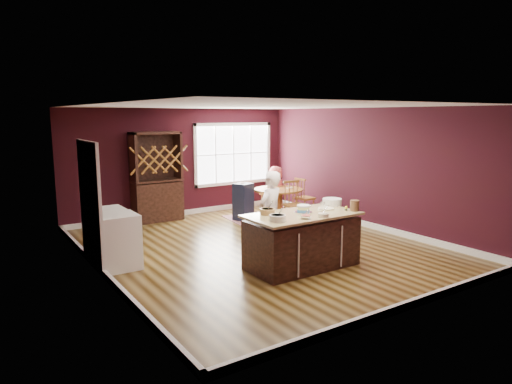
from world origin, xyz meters
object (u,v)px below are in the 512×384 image
at_px(dining_table, 278,197).
at_px(toddler, 245,187).
at_px(seated_woman, 276,190).
at_px(dryer, 107,234).
at_px(chair_south, 295,203).
at_px(hutch, 157,177).
at_px(washer, 118,242).
at_px(layer_cake, 303,209).
at_px(chair_north, 271,192).
at_px(high_chair, 243,201).
at_px(chair_east, 305,196).
at_px(baker, 270,214).
at_px(kitchen_island, 302,242).

height_order(dining_table, toddler, toddler).
relative_size(seated_woman, dryer, 1.38).
xyz_separation_m(chair_south, seated_woman, (0.31, 1.18, 0.11)).
bearing_deg(hutch, washer, -122.23).
distance_m(dining_table, layer_cake, 3.56).
relative_size(toddler, washer, 0.28).
height_order(layer_cake, chair_north, chair_north).
distance_m(seated_woman, hutch, 3.01).
height_order(chair_north, hutch, hutch).
bearing_deg(dryer, high_chair, 18.49).
xyz_separation_m(chair_east, hutch, (-3.36, 1.48, 0.58)).
xyz_separation_m(dining_table, layer_cake, (-1.74, -3.07, 0.45)).
relative_size(baker, washer, 1.69).
bearing_deg(chair_east, hutch, 61.29).
height_order(kitchen_island, chair_east, chair_east).
height_order(chair_north, seated_woman, seated_woman).
relative_size(dining_table, baker, 0.77).
xyz_separation_m(baker, washer, (-2.51, 0.85, -0.32)).
bearing_deg(high_chair, chair_east, -32.18).
xyz_separation_m(dining_table, chair_south, (-0.07, -0.74, -0.01)).
height_order(kitchen_island, layer_cake, layer_cake).
bearing_deg(washer, chair_south, 9.99).
bearing_deg(toddler, layer_cake, -106.08).
distance_m(chair_east, chair_north, 1.00).
bearing_deg(chair_north, baker, 37.91).
bearing_deg(chair_east, dining_table, 81.33).
distance_m(kitchen_island, chair_north, 4.55).
bearing_deg(kitchen_island, chair_north, 61.24).
xyz_separation_m(kitchen_island, high_chair, (1.01, 3.48, 0.04)).
height_order(layer_cake, chair_east, layer_cake).
xyz_separation_m(hutch, washer, (-1.85, -2.94, -0.61)).
xyz_separation_m(layer_cake, hutch, (-0.82, 4.50, 0.09)).
bearing_deg(dryer, chair_south, 1.64).
bearing_deg(dining_table, baker, -129.03).
relative_size(chair_east, seated_woman, 0.78).
xyz_separation_m(baker, toddler, (1.16, 2.70, 0.03)).
height_order(layer_cake, high_chair, layer_cake).
xyz_separation_m(kitchen_island, layer_cake, (0.08, 0.07, 0.54)).
bearing_deg(chair_south, seated_woman, 85.79).
bearing_deg(toddler, dryer, -161.61).
relative_size(kitchen_island, chair_east, 1.95).
height_order(chair_east, toddler, chair_east).
distance_m(baker, dryer, 2.93).
bearing_deg(baker, chair_east, -159.11).
bearing_deg(chair_east, kitchen_island, 134.82).
bearing_deg(layer_cake, seated_woman, 60.60).
height_order(baker, chair_south, baker).
xyz_separation_m(high_chair, washer, (-3.61, -1.85, -0.01)).
bearing_deg(layer_cake, dining_table, 60.52).
distance_m(chair_north, seated_woman, 0.45).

